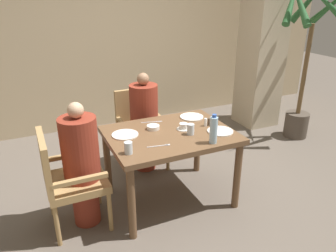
{
  "coord_description": "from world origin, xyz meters",
  "views": [
    {
      "loc": [
        -1.2,
        -2.59,
        2.01
      ],
      "look_at": [
        0.0,
        0.05,
        0.8
      ],
      "focal_mm": 35.0,
      "sensor_mm": 36.0,
      "label": 1
    }
  ],
  "objects": [
    {
      "name": "fork_beside_plate",
      "position": [
        -0.19,
        -0.23,
        0.75
      ],
      "size": [
        0.21,
        0.05,
        0.0
      ],
      "color": "silver",
      "rests_on": "dining_table"
    },
    {
      "name": "glass_tall_mid",
      "position": [
        -0.49,
        -0.25,
        0.8
      ],
      "size": [
        0.07,
        0.07,
        0.1
      ],
      "color": "silver",
      "rests_on": "dining_table"
    },
    {
      "name": "wall_back",
      "position": [
        0.0,
        2.31,
        1.4
      ],
      "size": [
        8.0,
        0.06,
        2.8
      ],
      "color": "tan",
      "rests_on": "ground_plane"
    },
    {
      "name": "diner_in_left_chair",
      "position": [
        -0.85,
        0.0,
        0.6
      ],
      "size": [
        0.32,
        0.32,
        1.17
      ],
      "color": "maroon",
      "rests_on": "ground_plane"
    },
    {
      "name": "pillar_stone",
      "position": [
        2.15,
        1.36,
        1.35
      ],
      "size": [
        0.53,
        0.53,
        2.7
      ],
      "color": "#BCAD8E",
      "rests_on": "ground_plane"
    },
    {
      "name": "knife_beside_plate",
      "position": [
        -0.05,
        0.31,
        0.75
      ],
      "size": [
        0.22,
        0.06,
        0.0
      ],
      "color": "silver",
      "rests_on": "dining_table"
    },
    {
      "name": "salt_shaker",
      "position": [
        0.39,
        0.0,
        0.79
      ],
      "size": [
        0.03,
        0.03,
        0.08
      ],
      "color": "white",
      "rests_on": "dining_table"
    },
    {
      "name": "chair_left_side",
      "position": [
        -0.99,
        0.0,
        0.51
      ],
      "size": [
        0.51,
        0.51,
        0.92
      ],
      "color": "#A88451",
      "rests_on": "ground_plane"
    },
    {
      "name": "plate_dessert_center",
      "position": [
        -0.41,
        0.12,
        0.76
      ],
      "size": [
        0.25,
        0.25,
        0.01
      ],
      "color": "white",
      "rests_on": "dining_table"
    },
    {
      "name": "dining_table",
      "position": [
        0.0,
        0.0,
        0.65
      ],
      "size": [
        1.19,
        0.9,
        0.75
      ],
      "color": "brown",
      "rests_on": "ground_plane"
    },
    {
      "name": "pepper_shaker",
      "position": [
        0.43,
        0.0,
        0.79
      ],
      "size": [
        0.03,
        0.03,
        0.08
      ],
      "color": "#4C3D2D",
      "rests_on": "dining_table"
    },
    {
      "name": "teacup_with_saucer",
      "position": [
        0.15,
        0.01,
        0.78
      ],
      "size": [
        0.13,
        0.13,
        0.06
      ],
      "color": "white",
      "rests_on": "dining_table"
    },
    {
      "name": "water_bottle",
      "position": [
        0.25,
        -0.36,
        0.88
      ],
      "size": [
        0.07,
        0.07,
        0.27
      ],
      "color": "#A3C6DB",
      "rests_on": "dining_table"
    },
    {
      "name": "ground_plane",
      "position": [
        0.0,
        0.0,
        0.0
      ],
      "size": [
        16.0,
        16.0,
        0.0
      ],
      "primitive_type": "plane",
      "color": "#60564C"
    },
    {
      "name": "chair_far_side",
      "position": [
        0.0,
        0.85,
        0.51
      ],
      "size": [
        0.51,
        0.51,
        0.92
      ],
      "color": "#A88451",
      "rests_on": "ground_plane"
    },
    {
      "name": "glass_tall_near",
      "position": [
        0.16,
        -0.12,
        0.8
      ],
      "size": [
        0.07,
        0.07,
        0.1
      ],
      "color": "silver",
      "rests_on": "dining_table"
    },
    {
      "name": "diner_in_far_chair",
      "position": [
        -0.0,
        0.71,
        0.6
      ],
      "size": [
        0.32,
        0.32,
        1.18
      ],
      "color": "maroon",
      "rests_on": "ground_plane"
    },
    {
      "name": "plate_main_left",
      "position": [
        0.38,
        0.27,
        0.76
      ],
      "size": [
        0.25,
        0.25,
        0.01
      ],
      "color": "white",
      "rests_on": "dining_table"
    },
    {
      "name": "bowl_small",
      "position": [
        -0.11,
        0.14,
        0.77
      ],
      "size": [
        0.12,
        0.12,
        0.04
      ],
      "color": "white",
      "rests_on": "dining_table"
    },
    {
      "name": "plate_main_right",
      "position": [
        0.45,
        -0.18,
        0.76
      ],
      "size": [
        0.25,
        0.25,
        0.01
      ],
      "color": "white",
      "rests_on": "dining_table"
    },
    {
      "name": "potted_palm",
      "position": [
        2.35,
        0.65,
        1.13
      ],
      "size": [
        0.92,
        0.96,
        2.31
      ],
      "color": "#4C4238",
      "rests_on": "ground_plane"
    }
  ]
}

